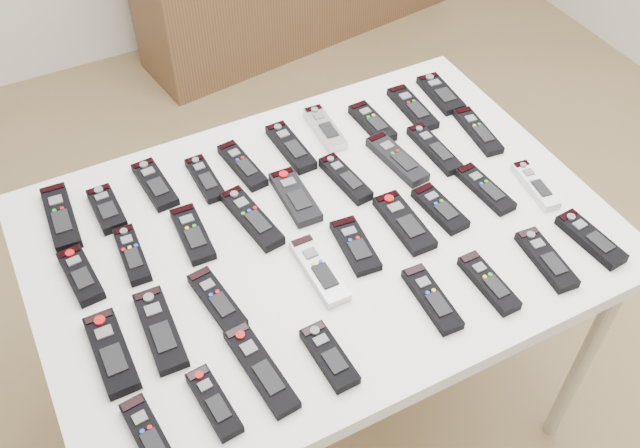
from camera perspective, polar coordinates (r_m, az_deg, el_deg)
name	(u,v)px	position (r m, az deg, el deg)	size (l,w,h in m)	color
ground	(348,362)	(2.29, 2.29, -10.96)	(4.00, 4.00, 0.00)	olive
table	(320,247)	(1.62, 0.00, -1.88)	(1.25, 0.88, 0.78)	white
remote_0	(61,217)	(1.69, -20.02, 0.51)	(0.06, 0.20, 0.02)	black
remote_1	(107,209)	(1.68, -16.69, 1.16)	(0.06, 0.14, 0.02)	black
remote_2	(155,184)	(1.71, -13.07, 3.10)	(0.05, 0.17, 0.02)	black
remote_3	(205,179)	(1.70, -9.18, 3.60)	(0.05, 0.15, 0.02)	black
remote_4	(242,165)	(1.72, -6.24, 4.68)	(0.05, 0.17, 0.02)	black
remote_5	(291,147)	(1.76, -2.36, 6.16)	(0.05, 0.18, 0.02)	black
remote_6	(325,129)	(1.82, 0.38, 7.64)	(0.05, 0.17, 0.02)	#B7B7BC
remote_7	(372,123)	(1.84, 4.20, 8.08)	(0.05, 0.16, 0.02)	black
remote_8	(412,108)	(1.90, 7.41, 9.18)	(0.05, 0.18, 0.02)	black
remote_9	(441,94)	(1.96, 9.62, 10.24)	(0.06, 0.16, 0.02)	black
remote_10	(81,275)	(1.56, -18.60, -3.92)	(0.05, 0.15, 0.02)	black
remote_11	(132,255)	(1.57, -14.81, -2.38)	(0.05, 0.16, 0.02)	black
remote_12	(193,234)	(1.58, -10.15, -0.78)	(0.06, 0.17, 0.02)	black
remote_13	(252,218)	(1.59, -5.47, 0.47)	(0.05, 0.20, 0.02)	black
remote_14	(295,197)	(1.64, -2.00, 2.19)	(0.06, 0.18, 0.02)	black
remote_15	(345,179)	(1.68, 2.04, 3.64)	(0.04, 0.17, 0.02)	black
remote_16	(397,159)	(1.74, 6.18, 5.18)	(0.05, 0.19, 0.02)	black
remote_17	(434,149)	(1.78, 9.13, 5.95)	(0.05, 0.18, 0.02)	black
remote_18	(478,131)	(1.86, 12.51, 7.27)	(0.05, 0.18, 0.02)	black
remote_19	(111,353)	(1.42, -16.34, -9.84)	(0.06, 0.19, 0.02)	black
remote_20	(160,329)	(1.43, -12.67, -8.23)	(0.06, 0.20, 0.02)	black
remote_21	(217,300)	(1.46, -8.25, -6.05)	(0.05, 0.17, 0.02)	black
remote_22	(319,270)	(1.49, -0.07, -3.71)	(0.05, 0.19, 0.02)	#B7B7BC
remote_23	(355,246)	(1.54, 2.84, -1.74)	(0.06, 0.15, 0.02)	black
remote_24	(404,222)	(1.59, 6.75, 0.13)	(0.06, 0.18, 0.02)	black
remote_25	(440,208)	(1.63, 9.58, 1.23)	(0.05, 0.15, 0.02)	black
remote_26	(485,189)	(1.70, 13.07, 2.75)	(0.05, 0.16, 0.02)	black
remote_27	(535,185)	(1.74, 16.84, 2.98)	(0.04, 0.16, 0.02)	silver
remote_28	(149,437)	(1.32, -13.50, -16.22)	(0.05, 0.16, 0.02)	black
remote_29	(214,402)	(1.33, -8.48, -13.93)	(0.04, 0.15, 0.02)	black
remote_30	(261,369)	(1.36, -4.74, -11.47)	(0.05, 0.21, 0.02)	black
remote_31	(329,356)	(1.37, 0.75, -10.54)	(0.05, 0.15, 0.02)	black
remote_32	(432,299)	(1.46, 8.94, -5.93)	(0.05, 0.17, 0.02)	black
remote_33	(489,283)	(1.51, 13.34, -4.61)	(0.05, 0.16, 0.02)	black
remote_34	(546,259)	(1.58, 17.66, -2.71)	(0.05, 0.17, 0.02)	black
remote_35	(591,239)	(1.65, 20.84, -1.13)	(0.05, 0.17, 0.02)	black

